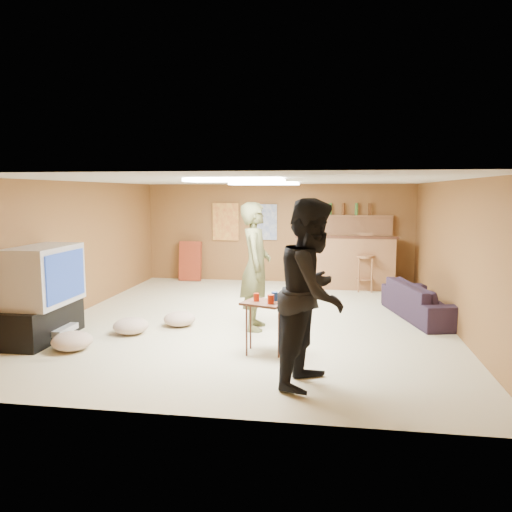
# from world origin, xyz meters

# --- Properties ---
(ground) EXTENTS (7.00, 7.00, 0.00)m
(ground) POSITION_xyz_m (0.00, 0.00, 0.00)
(ground) COLOR beige
(ground) RESTS_ON ground
(ceiling) EXTENTS (6.00, 7.00, 0.02)m
(ceiling) POSITION_xyz_m (0.00, 0.00, 2.20)
(ceiling) COLOR silver
(ceiling) RESTS_ON ground
(wall_back) EXTENTS (6.00, 0.02, 2.20)m
(wall_back) POSITION_xyz_m (0.00, 3.50, 1.10)
(wall_back) COLOR brown
(wall_back) RESTS_ON ground
(wall_front) EXTENTS (6.00, 0.02, 2.20)m
(wall_front) POSITION_xyz_m (0.00, -3.50, 1.10)
(wall_front) COLOR brown
(wall_front) RESTS_ON ground
(wall_left) EXTENTS (0.02, 7.00, 2.20)m
(wall_left) POSITION_xyz_m (-3.00, 0.00, 1.10)
(wall_left) COLOR brown
(wall_left) RESTS_ON ground
(wall_right) EXTENTS (0.02, 7.00, 2.20)m
(wall_right) POSITION_xyz_m (3.00, 0.00, 1.10)
(wall_right) COLOR brown
(wall_right) RESTS_ON ground
(tv_stand) EXTENTS (0.55, 1.30, 0.50)m
(tv_stand) POSITION_xyz_m (-2.72, -1.50, 0.25)
(tv_stand) COLOR black
(tv_stand) RESTS_ON ground
(dvd_box) EXTENTS (0.35, 0.50, 0.08)m
(dvd_box) POSITION_xyz_m (-2.50, -1.50, 0.15)
(dvd_box) COLOR #B2B2B7
(dvd_box) RESTS_ON tv_stand
(tv_body) EXTENTS (0.60, 1.10, 0.80)m
(tv_body) POSITION_xyz_m (-2.65, -1.50, 0.90)
(tv_body) COLOR #B2B2B7
(tv_body) RESTS_ON tv_stand
(tv_screen) EXTENTS (0.02, 0.95, 0.65)m
(tv_screen) POSITION_xyz_m (-2.34, -1.50, 0.90)
(tv_screen) COLOR navy
(tv_screen) RESTS_ON tv_body
(bar_counter) EXTENTS (2.00, 0.60, 1.10)m
(bar_counter) POSITION_xyz_m (1.50, 2.95, 0.55)
(bar_counter) COLOR brown
(bar_counter) RESTS_ON ground
(bar_lip) EXTENTS (2.10, 0.12, 0.05)m
(bar_lip) POSITION_xyz_m (1.50, 2.70, 1.10)
(bar_lip) COLOR #3C1F13
(bar_lip) RESTS_ON bar_counter
(bar_shelf) EXTENTS (2.00, 0.18, 0.05)m
(bar_shelf) POSITION_xyz_m (1.50, 3.40, 1.50)
(bar_shelf) COLOR brown
(bar_shelf) RESTS_ON bar_backing
(bar_backing) EXTENTS (2.00, 0.14, 0.60)m
(bar_backing) POSITION_xyz_m (1.50, 3.42, 1.20)
(bar_backing) COLOR brown
(bar_backing) RESTS_ON bar_counter
(poster_left) EXTENTS (0.60, 0.03, 0.85)m
(poster_left) POSITION_xyz_m (-1.20, 3.46, 1.35)
(poster_left) COLOR #BF3F26
(poster_left) RESTS_ON wall_back
(poster_right) EXTENTS (0.55, 0.03, 0.80)m
(poster_right) POSITION_xyz_m (-0.30, 3.46, 1.35)
(poster_right) COLOR #334C99
(poster_right) RESTS_ON wall_back
(folding_chair_stack) EXTENTS (0.50, 0.26, 0.91)m
(folding_chair_stack) POSITION_xyz_m (-2.00, 3.30, 0.45)
(folding_chair_stack) COLOR #97331B
(folding_chair_stack) RESTS_ON ground
(ceiling_panel_front) EXTENTS (1.20, 0.60, 0.04)m
(ceiling_panel_front) POSITION_xyz_m (0.00, -1.50, 2.17)
(ceiling_panel_front) COLOR white
(ceiling_panel_front) RESTS_ON ceiling
(ceiling_panel_back) EXTENTS (1.20, 0.60, 0.04)m
(ceiling_panel_back) POSITION_xyz_m (0.00, 1.20, 2.17)
(ceiling_panel_back) COLOR white
(ceiling_panel_back) RESTS_ON ceiling
(person_olive) EXTENTS (0.50, 0.72, 1.88)m
(person_olive) POSITION_xyz_m (0.10, -0.51, 0.94)
(person_olive) COLOR brown
(person_olive) RESTS_ON ground
(person_black) EXTENTS (0.98, 1.12, 1.96)m
(person_black) POSITION_xyz_m (1.02, -2.54, 0.98)
(person_black) COLOR black
(person_black) RESTS_ON ground
(sofa) EXTENTS (1.20, 2.06, 0.57)m
(sofa) POSITION_xyz_m (2.70, 0.53, 0.28)
(sofa) COLOR black
(sofa) RESTS_ON ground
(tray_table) EXTENTS (0.61, 0.55, 0.66)m
(tray_table) POSITION_xyz_m (0.38, -1.62, 0.33)
(tray_table) COLOR #3C1F13
(tray_table) RESTS_ON ground
(cup_red_near) EXTENTS (0.09, 0.09, 0.10)m
(cup_red_near) POSITION_xyz_m (0.28, -1.59, 0.71)
(cup_red_near) COLOR #A6240B
(cup_red_near) RESTS_ON tray_table
(cup_red_far) EXTENTS (0.09, 0.09, 0.11)m
(cup_red_far) POSITION_xyz_m (0.48, -1.71, 0.72)
(cup_red_far) COLOR #A6240B
(cup_red_far) RESTS_ON tray_table
(cup_blue) EXTENTS (0.09, 0.09, 0.11)m
(cup_blue) POSITION_xyz_m (0.50, -1.53, 0.72)
(cup_blue) COLOR navy
(cup_blue) RESTS_ON tray_table
(bar_stool_left) EXTENTS (0.38, 0.38, 1.19)m
(bar_stool_left) POSITION_xyz_m (0.54, 2.77, 0.59)
(bar_stool_left) COLOR brown
(bar_stool_left) RESTS_ON ground
(bar_stool_right) EXTENTS (0.46, 0.46, 1.23)m
(bar_stool_right) POSITION_xyz_m (1.89, 2.61, 0.61)
(bar_stool_right) COLOR brown
(bar_stool_right) RESTS_ON ground
(cushion_near_tv) EXTENTS (0.58, 0.58, 0.23)m
(cushion_near_tv) POSITION_xyz_m (-1.63, -1.04, 0.11)
(cushion_near_tv) COLOR tan
(cushion_near_tv) RESTS_ON ground
(cushion_mid) EXTENTS (0.61, 0.61, 0.22)m
(cushion_mid) POSITION_xyz_m (-1.07, -0.53, 0.11)
(cushion_mid) COLOR tan
(cushion_mid) RESTS_ON ground
(cushion_far) EXTENTS (0.53, 0.53, 0.23)m
(cushion_far) POSITION_xyz_m (-2.08, -1.87, 0.12)
(cushion_far) COLOR tan
(cushion_far) RESTS_ON ground
(bottle_row) EXTENTS (1.48, 0.08, 0.26)m
(bottle_row) POSITION_xyz_m (1.30, 3.38, 1.65)
(bottle_row) COLOR #3F7233
(bottle_row) RESTS_ON bar_shelf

